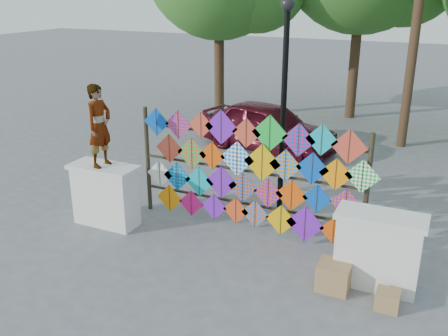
{
  "coord_description": "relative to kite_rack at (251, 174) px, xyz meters",
  "views": [
    {
      "loc": [
        3.43,
        -7.67,
        4.63
      ],
      "look_at": [
        -0.4,
        0.6,
        1.31
      ],
      "focal_mm": 40.0,
      "sensor_mm": 36.0,
      "label": 1
    }
  ],
  "objects": [
    {
      "name": "ground",
      "position": [
        -0.11,
        -0.73,
        -1.23
      ],
      "size": [
        80.0,
        80.0,
        0.0
      ],
      "primitive_type": "plane",
      "color": "gray",
      "rests_on": "ground"
    },
    {
      "name": "parapet_left",
      "position": [
        -2.81,
        -0.93,
        -0.58
      ],
      "size": [
        1.4,
        0.65,
        1.28
      ],
      "color": "white",
      "rests_on": "ground"
    },
    {
      "name": "parapet_right",
      "position": [
        2.59,
        -0.93,
        -0.58
      ],
      "size": [
        1.4,
        0.65,
        1.28
      ],
      "color": "white",
      "rests_on": "ground"
    },
    {
      "name": "kite_rack",
      "position": [
        0.0,
        0.0,
        0.0
      ],
      "size": [
        4.99,
        0.24,
        2.44
      ],
      "color": "#2C2518",
      "rests_on": "ground"
    },
    {
      "name": "vendor_woman",
      "position": [
        -2.81,
        -0.93,
        0.87
      ],
      "size": [
        0.42,
        0.62,
        1.63
      ],
      "primitive_type": "imported",
      "rotation": [
        0.0,
        0.0,
        1.51
      ],
      "color": "#99999E",
      "rests_on": "parapet_left"
    },
    {
      "name": "sedan",
      "position": [
        -1.54,
        5.17,
        -0.5
      ],
      "size": [
        4.54,
        2.66,
        1.45
      ],
      "primitive_type": "imported",
      "rotation": [
        0.0,
        0.0,
        1.33
      ],
      "color": "#4F0D1B",
      "rests_on": "ground"
    },
    {
      "name": "lamppost",
      "position": [
        0.19,
        1.27,
        1.46
      ],
      "size": [
        0.28,
        0.28,
        4.46
      ],
      "color": "black",
      "rests_on": "ground"
    },
    {
      "name": "cardboard_box_near",
      "position": [
        2.0,
        -1.33,
        -1.0
      ],
      "size": [
        0.52,
        0.46,
        0.46
      ],
      "primitive_type": "cube",
      "color": "#9B6E4B",
      "rests_on": "ground"
    },
    {
      "name": "cardboard_box_far",
      "position": [
        2.87,
        -1.51,
        -1.08
      ],
      "size": [
        0.35,
        0.33,
        0.3
      ],
      "primitive_type": "cube",
      "color": "#9B6E4B",
      "rests_on": "ground"
    }
  ]
}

